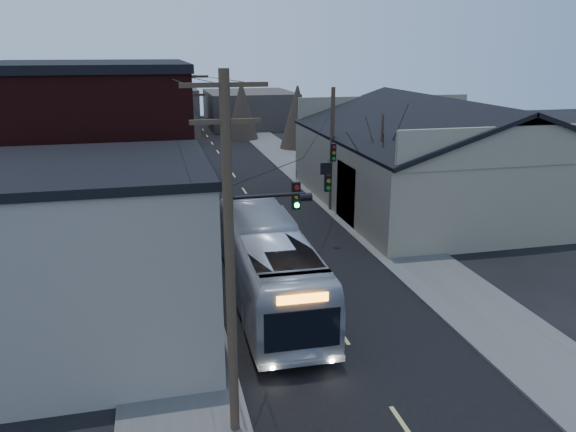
{
  "coord_description": "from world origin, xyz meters",
  "views": [
    {
      "loc": [
        -6.78,
        -11.16,
        10.97
      ],
      "look_at": [
        -0.57,
        14.67,
        3.0
      ],
      "focal_mm": 35.0,
      "sensor_mm": 36.0,
      "label": 1
    }
  ],
  "objects": [
    {
      "name": "building_far_right",
      "position": [
        7.0,
        70.0,
        2.5
      ],
      "size": [
        12.0,
        14.0,
        5.0
      ],
      "primitive_type": "cube",
      "color": "#37312C",
      "rests_on": "ground"
    },
    {
      "name": "parked_car",
      "position": [
        -4.3,
        32.4,
        0.61
      ],
      "size": [
        1.65,
        3.81,
        1.22
      ],
      "primitive_type": "imported",
      "rotation": [
        0.0,
        0.0,
        0.1
      ],
      "color": "#929498",
      "rests_on": "ground"
    },
    {
      "name": "sidewalk_left",
      "position": [
        -6.5,
        30.0,
        0.06
      ],
      "size": [
        4.0,
        110.0,
        0.12
      ],
      "primitive_type": "cube",
      "color": "#474744",
      "rests_on": "ground"
    },
    {
      "name": "building_left_far",
      "position": [
        -9.5,
        36.0,
        3.5
      ],
      "size": [
        9.0,
        14.0,
        7.0
      ],
      "primitive_type": "cube",
      "color": "#37312C",
      "rests_on": "ground"
    },
    {
      "name": "building_brick",
      "position": [
        -10.0,
        20.0,
        5.0
      ],
      "size": [
        10.0,
        12.0,
        10.0
      ],
      "primitive_type": "cube",
      "color": "black",
      "rests_on": "ground"
    },
    {
      "name": "bus",
      "position": [
        -2.22,
        11.65,
        1.81
      ],
      "size": [
        3.3,
        13.08,
        3.63
      ],
      "primitive_type": "imported",
      "rotation": [
        0.0,
        0.0,
        3.12
      ],
      "color": "#A8ABB4",
      "rests_on": "ground"
    },
    {
      "name": "building_clapboard",
      "position": [
        -9.0,
        9.0,
        3.5
      ],
      "size": [
        8.0,
        8.0,
        7.0
      ],
      "primitive_type": "cube",
      "color": "gray",
      "rests_on": "ground"
    },
    {
      "name": "warehouse",
      "position": [
        13.0,
        25.0,
        2.7
      ],
      "size": [
        16.16,
        20.6,
        7.73
      ],
      "color": "gray",
      "rests_on": "ground"
    },
    {
      "name": "sidewalk_right",
      "position": [
        6.5,
        30.0,
        0.06
      ],
      "size": [
        4.0,
        110.0,
        0.12
      ],
      "primitive_type": "cube",
      "color": "#474744",
      "rests_on": "ground"
    },
    {
      "name": "building_far_left",
      "position": [
        -6.0,
        65.0,
        3.0
      ],
      "size": [
        10.0,
        12.0,
        6.0
      ],
      "primitive_type": "cube",
      "color": "#37312C",
      "rests_on": "ground"
    },
    {
      "name": "utility_lines",
      "position": [
        -3.11,
        24.14,
        4.95
      ],
      "size": [
        11.24,
        45.28,
        10.5
      ],
      "color": "#382B1E",
      "rests_on": "ground"
    },
    {
      "name": "bare_tree",
      "position": [
        6.5,
        20.0,
        3.6
      ],
      "size": [
        0.4,
        0.4,
        7.2
      ],
      "primitive_type": "cone",
      "color": "black",
      "rests_on": "ground"
    },
    {
      "name": "road_surface",
      "position": [
        0.0,
        30.0,
        0.01
      ],
      "size": [
        9.0,
        110.0,
        0.02
      ],
      "primitive_type": "cube",
      "color": "black",
      "rests_on": "ground"
    }
  ]
}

